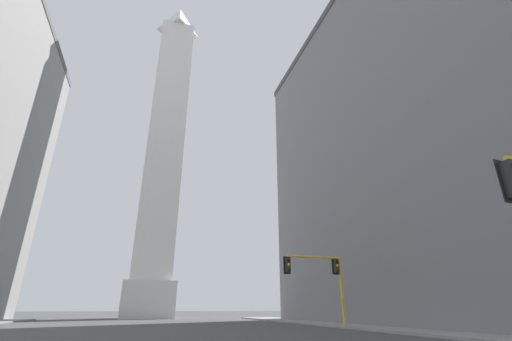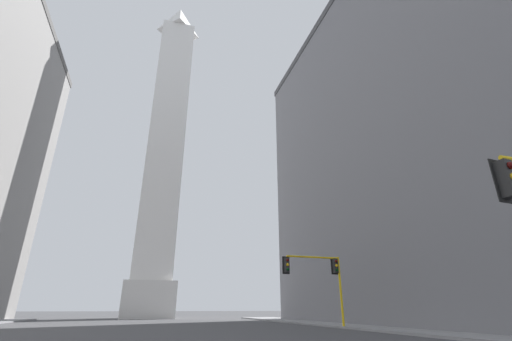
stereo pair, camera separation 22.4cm
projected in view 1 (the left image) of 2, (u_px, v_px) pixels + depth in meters
The scene contains 4 objects.
sidewalk_right at pixel (408, 330), 22.63m from camera, with size 5.00×67.98×0.15m, color gray.
building_right at pixel (434, 143), 36.90m from camera, with size 21.03×41.01×36.00m.
obelisk at pixel (166, 142), 61.15m from camera, with size 7.54×7.54×60.70m.
traffic_light_mid_right at pixel (321, 273), 26.85m from camera, with size 4.96×0.50×5.27m.
Camera 1 is at (-0.73, -0.45, 1.41)m, focal length 24.00 mm.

